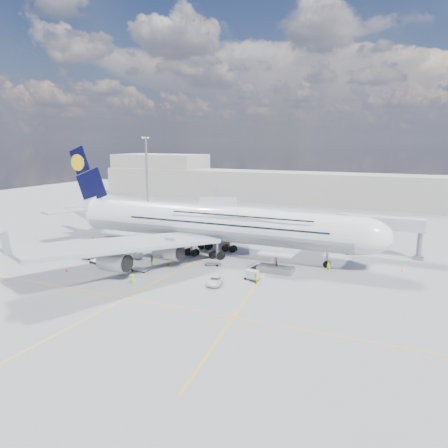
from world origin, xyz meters
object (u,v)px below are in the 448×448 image
at_px(dolly_back, 86,253).
at_px(cone_tail, 93,237).
at_px(dolly_nose_near, 213,264).
at_px(crew_van, 255,276).
at_px(baggage_tug, 136,255).
at_px(cone_wing_left_inner, 225,243).
at_px(dolly_nose_far, 252,275).
at_px(dolly_row_a, 100,251).
at_px(dolly_row_b, 97,261).
at_px(dolly_row_c, 140,269).
at_px(cargo_loader, 275,265).
at_px(service_van, 215,281).
at_px(cone_wing_right_inner, 169,264).
at_px(jet_bridge, 362,225).
at_px(crew_tug, 133,279).
at_px(cone_wing_right_outer, 67,270).
at_px(airliner, 212,223).
at_px(cone_wing_left_outer, 211,225).
at_px(catering_truck_inner, 228,227).
at_px(crew_wing, 152,261).
at_px(crew_loader, 255,278).
at_px(cone_nose, 402,270).
at_px(crew_nose, 328,267).
at_px(catering_truck_outer, 179,218).
at_px(light_mast, 147,175).

relative_size(dolly_back, cone_tail, 7.20).
height_order(dolly_nose_near, crew_van, crew_van).
height_order(baggage_tug, cone_wing_left_inner, baggage_tug).
bearing_deg(dolly_nose_far, dolly_row_a, -173.76).
xyz_separation_m(dolly_row_b, dolly_row_c, (11.13, -1.14, 0.02)).
relative_size(cargo_loader, dolly_row_b, 2.53).
relative_size(dolly_nose_far, service_van, 0.59).
xyz_separation_m(dolly_row_b, dolly_nose_far, (32.04, 2.86, 0.59)).
bearing_deg(dolly_row_a, crew_van, 3.29).
relative_size(service_van, cone_wing_right_inner, 7.86).
bearing_deg(jet_bridge, crew_tug, -133.04).
distance_m(baggage_tug, service_van, 24.06).
bearing_deg(cone_wing_right_outer, jet_bridge, 34.93).
height_order(airliner, dolly_nose_far, airliner).
bearing_deg(crew_van, cone_wing_left_outer, 14.29).
height_order(cargo_loader, dolly_row_c, cargo_loader).
xyz_separation_m(dolly_row_c, catering_truck_inner, (1.78, 36.39, 1.65)).
relative_size(dolly_row_b, crew_wing, 1.93).
bearing_deg(cone_wing_left_outer, crew_loader, -55.51).
bearing_deg(cone_wing_left_inner, cone_wing_right_inner, -96.39).
height_order(cone_nose, cone_wing_right_inner, cone_wing_right_inner).
distance_m(dolly_row_b, baggage_tug, 7.94).
distance_m(crew_nose, crew_tug, 35.88).
relative_size(crew_loader, crew_tug, 1.00).
relative_size(dolly_back, cone_wing_right_outer, 6.81).
distance_m(crew_nose, cone_wing_right_outer, 49.05).
relative_size(jet_bridge, cone_tail, 36.16).
relative_size(catering_truck_outer, cone_wing_right_outer, 11.86).
xyz_separation_m(cargo_loader, service_van, (-7.02, -11.19, -0.57)).
relative_size(dolly_back, crew_tug, 1.97).
xyz_separation_m(dolly_row_c, cone_tail, (-27.34, 18.52, -0.12)).
xyz_separation_m(crew_tug, cone_wing_left_inner, (1.79, 33.79, -0.66)).
distance_m(airliner, dolly_row_a, 24.51).
bearing_deg(crew_nose, catering_truck_inner, 136.94).
distance_m(jet_bridge, service_van, 35.96).
distance_m(dolly_nose_far, baggage_tug, 27.52).
xyz_separation_m(dolly_back, cone_wing_right_outer, (3.07, -8.64, -0.89)).
bearing_deg(cone_wing_right_outer, airliner, 50.38).
relative_size(dolly_nose_near, baggage_tug, 1.31).
xyz_separation_m(dolly_row_b, cone_wing_right_outer, (-1.34, -6.91, -0.08)).
xyz_separation_m(baggage_tug, catering_truck_inner, (8.16, 28.89, 1.30)).
bearing_deg(light_mast, cone_wing_left_outer, -14.92).
bearing_deg(dolly_nose_far, airliner, 146.44).
height_order(jet_bridge, dolly_row_c, jet_bridge).
bearing_deg(catering_truck_outer, cone_wing_left_inner, -35.43).
bearing_deg(airliner, crew_van, -42.04).
bearing_deg(dolly_row_c, cone_wing_left_outer, 105.47).
distance_m(light_mast, catering_truck_inner, 40.43).
bearing_deg(light_mast, cone_wing_right_outer, -69.90).
bearing_deg(crew_van, dolly_nose_far, 47.58).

